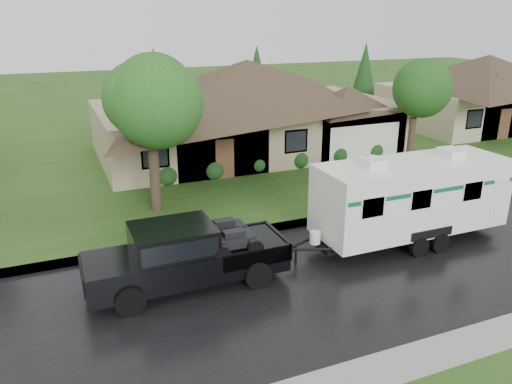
% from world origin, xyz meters
% --- Properties ---
extents(ground, '(140.00, 140.00, 0.00)m').
position_xyz_m(ground, '(0.00, 0.00, 0.00)').
color(ground, '#264D18').
rests_on(ground, ground).
extents(road, '(140.00, 8.00, 0.01)m').
position_xyz_m(road, '(0.00, -2.00, 0.01)').
color(road, black).
rests_on(road, ground).
extents(curb, '(140.00, 0.50, 0.15)m').
position_xyz_m(curb, '(0.00, 2.25, 0.07)').
color(curb, gray).
rests_on(curb, ground).
extents(lawn, '(140.00, 26.00, 0.15)m').
position_xyz_m(lawn, '(0.00, 15.00, 0.07)').
color(lawn, '#264D18').
rests_on(lawn, ground).
extents(house_main, '(19.44, 10.80, 6.90)m').
position_xyz_m(house_main, '(2.29, 13.84, 3.59)').
color(house_main, gray).
rests_on(house_main, lawn).
extents(house_neighbor, '(15.12, 9.72, 6.45)m').
position_xyz_m(house_neighbor, '(22.27, 14.34, 3.32)').
color(house_neighbor, tan).
rests_on(house_neighbor, lawn).
extents(tree_left_green, '(4.27, 4.27, 7.06)m').
position_xyz_m(tree_left_green, '(-5.52, 5.84, 5.05)').
color(tree_left_green, '#382B1E').
rests_on(tree_left_green, lawn).
extents(tree_right_green, '(3.47, 3.47, 5.75)m').
position_xyz_m(tree_right_green, '(9.99, 8.11, 4.13)').
color(tree_right_green, '#382B1E').
rests_on(tree_right_green, lawn).
extents(shrub_row, '(13.60, 1.00, 1.00)m').
position_xyz_m(shrub_row, '(2.00, 9.30, 0.65)').
color(shrub_row, '#143814').
rests_on(shrub_row, lawn).
extents(pickup_truck, '(6.34, 2.41, 2.11)m').
position_xyz_m(pickup_truck, '(-6.02, -0.72, 1.13)').
color(pickup_truck, black).
rests_on(pickup_truck, ground).
extents(travel_trailer, '(7.81, 2.75, 3.51)m').
position_xyz_m(travel_trailer, '(2.79, -0.72, 1.86)').
color(travel_trailer, white).
rests_on(travel_trailer, ground).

